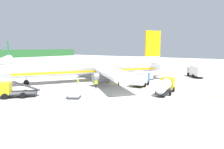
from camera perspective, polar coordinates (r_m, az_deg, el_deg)
The scene contains 13 objects.
ground at distance 67.29m, azimuth -28.14°, elevation 0.25°, with size 240.00×320.00×0.20m, color #B7B5AD.
airliner_foreground at distance 45.43m, azimuth -5.44°, elevation 2.38°, with size 37.36×31.72×11.90m.
airliner_mid_apron at distance 77.53m, azimuth -28.31°, elevation 3.34°, with size 27.37×32.29×10.15m.
service_truck_fuel at distance 34.16m, azimuth -27.19°, elevation -3.97°, with size 5.74×5.26×2.54m.
service_truck_baggage at distance 39.71m, azimuth 8.32°, elevation -1.04°, with size 5.68×3.24×2.96m.
service_truck_catering at distance 55.56m, azimuth 23.18°, elevation 0.93°, with size 6.67×5.98×2.94m.
service_truck_pushback at distance 34.15m, azimuth 15.04°, elevation -3.02°, with size 6.75×3.08×2.40m.
cargo_container_near at distance 47.84m, azimuth 10.49°, elevation -0.50°, with size 2.36×2.36×1.83m.
cargo_container_mid at distance 30.53m, azimuth -10.78°, elevation -5.01°, with size 2.45×2.45×2.02m.
crew_marshaller at distance 37.23m, azimuth -4.64°, elevation -2.52°, with size 0.51×0.46×1.69m.
crew_loader_left at distance 40.24m, azimuth 1.91°, elevation -1.64°, with size 0.38×0.59×1.78m.
crew_loader_right at distance 39.45m, azimuth -9.81°, elevation -2.11°, with size 0.54×0.44×1.61m.
apron_guide_line at distance 42.86m, azimuth -0.76°, elevation -2.48°, with size 0.30×60.00×0.01m, color yellow.
Camera 1 is at (-28.18, -12.61, 7.63)m, focal length 31.68 mm.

